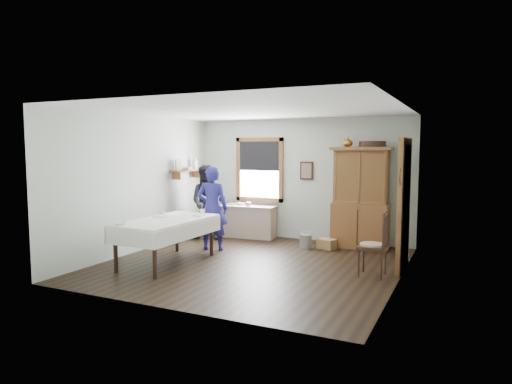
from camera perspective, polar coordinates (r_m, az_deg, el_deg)
room at (r=7.95m, az=-0.47°, el=0.47°), size 5.01×5.01×2.70m
window at (r=10.58m, az=0.42°, el=3.27°), size 1.18×0.07×1.48m
doorway at (r=8.10m, az=18.13°, el=-1.05°), size 0.09×1.14×2.22m
wall_shelf at (r=10.45m, az=-8.57°, el=2.84°), size 0.24×1.00×0.44m
framed_picture at (r=10.16m, az=6.32°, el=2.67°), size 0.30×0.04×0.40m
rug_beater at (r=7.51m, az=17.69°, el=2.73°), size 0.01×0.27×0.27m
work_counter at (r=10.51m, az=-0.99°, el=-3.69°), size 1.32×0.59×0.73m
china_hutch at (r=9.58m, az=12.96°, el=-0.70°), size 1.23×0.60×2.07m
dining_table at (r=8.29m, az=-11.06°, el=-6.09°), size 1.09×2.01×0.79m
spindle_chair at (r=7.56m, az=14.38°, el=-6.32°), size 0.49×0.49×1.05m
pail at (r=9.52m, az=6.26°, el=-6.11°), size 0.28×0.28×0.27m
wicker_basket at (r=9.47m, az=8.83°, el=-6.42°), size 0.40×0.34×0.20m
woman_blue at (r=9.20m, az=-5.48°, el=-2.41°), size 0.67×0.55×1.57m
figure_dark at (r=10.21m, az=-6.02°, el=-1.68°), size 0.90×0.80×1.55m
table_cup_a at (r=8.66m, az=-11.64°, el=-2.62°), size 0.13×0.13×0.10m
table_cup_b at (r=8.74m, az=-6.73°, el=-2.45°), size 0.14×0.14×0.10m
table_bowl at (r=7.84m, az=-16.59°, el=-3.74°), size 0.28×0.28×0.05m
counter_book at (r=10.73m, az=-3.34°, el=-1.47°), size 0.18×0.23×0.02m
counter_bowl at (r=10.55m, az=-1.84°, el=-1.49°), size 0.22×0.22×0.06m
shelf_bowl at (r=10.46m, az=-8.54°, el=2.98°), size 0.22×0.22×0.05m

